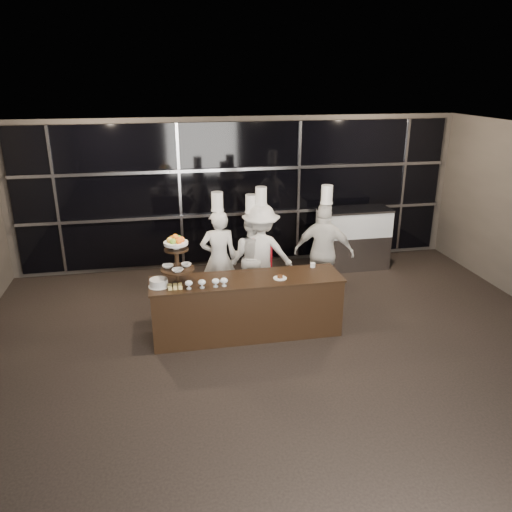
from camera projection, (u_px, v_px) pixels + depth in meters
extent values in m
plane|color=black|center=(309.00, 408.00, 5.96)|extent=(10.00, 10.00, 0.00)
plane|color=black|center=(320.00, 155.00, 4.93)|extent=(10.00, 10.00, 0.00)
plane|color=#473F38|center=(240.00, 193.00, 10.05)|extent=(9.00, 0.00, 9.00)
cube|color=black|center=(240.00, 194.00, 10.00)|extent=(8.60, 0.04, 2.80)
cube|color=#A5A5AA|center=(241.00, 214.00, 10.09)|extent=(8.60, 0.06, 0.06)
cube|color=#A5A5AA|center=(241.00, 169.00, 9.78)|extent=(8.60, 0.06, 0.06)
cube|color=#A5A5AA|center=(56.00, 202.00, 9.34)|extent=(0.05, 0.05, 2.80)
cube|color=#A5A5AA|center=(180.00, 197.00, 9.75)|extent=(0.05, 0.05, 2.80)
cube|color=#A5A5AA|center=(298.00, 191.00, 10.19)|extent=(0.05, 0.05, 2.80)
cube|color=#A5A5AA|center=(403.00, 187.00, 10.60)|extent=(0.05, 0.05, 2.80)
cube|color=black|center=(247.00, 307.00, 7.51)|extent=(2.80, 0.70, 0.90)
cube|color=black|center=(247.00, 279.00, 7.35)|extent=(2.84, 0.74, 0.03)
cylinder|color=black|center=(178.00, 283.00, 7.16)|extent=(0.24, 0.24, 0.03)
cylinder|color=black|center=(177.00, 261.00, 7.05)|extent=(0.06, 0.06, 0.70)
cylinder|color=black|center=(177.00, 269.00, 7.09)|extent=(0.48, 0.48, 0.02)
cylinder|color=black|center=(176.00, 249.00, 6.99)|extent=(0.34, 0.34, 0.02)
cylinder|color=white|center=(176.00, 247.00, 6.97)|extent=(0.10, 0.10, 0.06)
cylinder|color=white|center=(176.00, 243.00, 6.96)|extent=(0.34, 0.34, 0.04)
sphere|color=orange|center=(181.00, 240.00, 6.95)|extent=(0.09, 0.09, 0.09)
sphere|color=#66C131|center=(178.00, 238.00, 7.01)|extent=(0.09, 0.09, 0.09)
sphere|color=orange|center=(173.00, 239.00, 7.00)|extent=(0.09, 0.09, 0.09)
sphere|color=yellow|center=(170.00, 240.00, 6.93)|extent=(0.09, 0.09, 0.09)
sphere|color=#79B22D|center=(173.00, 242.00, 6.87)|extent=(0.09, 0.09, 0.09)
sphere|color=#DF5B12|center=(179.00, 241.00, 6.88)|extent=(0.09, 0.09, 0.09)
sphere|color=orange|center=(176.00, 237.00, 6.93)|extent=(0.09, 0.09, 0.09)
imported|color=white|center=(168.00, 266.00, 7.11)|extent=(0.16, 0.16, 0.04)
imported|color=white|center=(186.00, 265.00, 7.16)|extent=(0.15, 0.15, 0.05)
imported|color=white|center=(178.00, 270.00, 6.97)|extent=(0.16, 0.16, 0.04)
cylinder|color=silver|center=(189.00, 288.00, 6.99)|extent=(0.07, 0.07, 0.01)
cylinder|color=silver|center=(189.00, 286.00, 6.98)|extent=(0.02, 0.02, 0.05)
ellipsoid|color=silver|center=(189.00, 283.00, 6.96)|extent=(0.11, 0.11, 0.08)
ellipsoid|color=green|center=(189.00, 283.00, 6.96)|extent=(0.08, 0.08, 0.05)
cylinder|color=silver|center=(202.00, 287.00, 7.02)|extent=(0.07, 0.07, 0.01)
cylinder|color=silver|center=(202.00, 285.00, 7.01)|extent=(0.02, 0.02, 0.05)
ellipsoid|color=silver|center=(202.00, 282.00, 6.99)|extent=(0.11, 0.11, 0.08)
ellipsoid|color=red|center=(202.00, 282.00, 6.99)|extent=(0.08, 0.08, 0.05)
cylinder|color=silver|center=(216.00, 286.00, 7.05)|extent=(0.07, 0.07, 0.01)
cylinder|color=silver|center=(216.00, 284.00, 7.04)|extent=(0.02, 0.02, 0.05)
ellipsoid|color=silver|center=(216.00, 281.00, 7.03)|extent=(0.11, 0.11, 0.08)
ellipsoid|color=beige|center=(216.00, 281.00, 7.03)|extent=(0.08, 0.08, 0.05)
cylinder|color=silver|center=(224.00, 286.00, 7.08)|extent=(0.07, 0.07, 0.01)
cylinder|color=silver|center=(224.00, 284.00, 7.06)|extent=(0.02, 0.02, 0.05)
ellipsoid|color=silver|center=(224.00, 281.00, 7.05)|extent=(0.11, 0.11, 0.08)
ellipsoid|color=#492013|center=(224.00, 280.00, 7.05)|extent=(0.08, 0.08, 0.05)
cylinder|color=white|center=(159.00, 286.00, 7.07)|extent=(0.30, 0.30, 0.01)
cylinder|color=silver|center=(159.00, 282.00, 7.05)|extent=(0.26, 0.26, 0.10)
cube|color=#F7DB79|center=(170.00, 288.00, 6.95)|extent=(0.06, 0.06, 0.05)
cube|color=#F7DB79|center=(175.00, 287.00, 6.96)|extent=(0.06, 0.06, 0.05)
cube|color=#F7DB79|center=(180.00, 287.00, 6.98)|extent=(0.06, 0.06, 0.05)
cube|color=#F7DB79|center=(170.00, 286.00, 7.01)|extent=(0.06, 0.06, 0.05)
cube|color=#F7DB79|center=(175.00, 286.00, 7.03)|extent=(0.06, 0.06, 0.05)
cube|color=#F7DB79|center=(180.00, 285.00, 7.04)|extent=(0.06, 0.06, 0.05)
cylinder|color=white|center=(280.00, 278.00, 7.34)|extent=(0.20, 0.20, 0.01)
cylinder|color=#4C2814|center=(280.00, 276.00, 7.33)|extent=(0.08, 0.08, 0.04)
cylinder|color=white|center=(313.00, 265.00, 7.76)|extent=(0.08, 0.08, 0.07)
cube|color=#A5A5AA|center=(352.00, 251.00, 10.20)|extent=(1.41, 0.60, 0.70)
cube|color=silver|center=(354.00, 223.00, 9.99)|extent=(1.41, 0.60, 0.50)
cube|color=#FFC67F|center=(354.00, 223.00, 9.99)|extent=(1.31, 0.50, 0.40)
cube|color=#A5A5AA|center=(355.00, 210.00, 9.90)|extent=(1.43, 0.62, 0.04)
imported|color=silver|center=(219.00, 259.00, 8.36)|extent=(0.62, 0.41, 1.68)
cylinder|color=white|center=(217.00, 201.00, 8.02)|extent=(0.19, 0.19, 0.30)
cylinder|color=white|center=(217.00, 210.00, 8.07)|extent=(0.21, 0.21, 0.03)
imported|color=silver|center=(251.00, 256.00, 8.63)|extent=(0.95, 0.87, 1.58)
cylinder|color=white|center=(251.00, 203.00, 8.30)|extent=(0.19, 0.19, 0.30)
cylinder|color=white|center=(251.00, 212.00, 8.35)|extent=(0.21, 0.21, 0.03)
imported|color=white|center=(261.00, 253.00, 8.56)|extent=(1.22, 0.86, 1.72)
cylinder|color=white|center=(261.00, 196.00, 8.21)|extent=(0.19, 0.19, 0.30)
cylinder|color=white|center=(261.00, 204.00, 8.26)|extent=(0.21, 0.21, 0.03)
cube|color=#A50C17|center=(262.00, 256.00, 8.45)|extent=(0.34, 0.03, 0.64)
imported|color=white|center=(324.00, 253.00, 8.55)|extent=(1.11, 0.80, 1.75)
cylinder|color=white|center=(327.00, 194.00, 8.20)|extent=(0.19, 0.19, 0.30)
cylinder|color=white|center=(326.00, 203.00, 8.25)|extent=(0.21, 0.21, 0.03)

